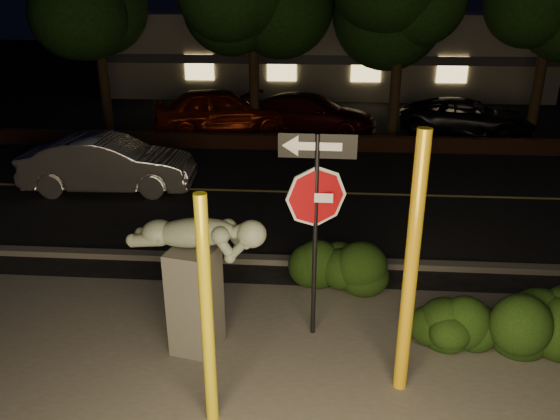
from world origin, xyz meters
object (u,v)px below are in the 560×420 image
object	(u,v)px
silver_sedan	(109,164)
parked_car_red	(222,110)
yellow_pole_left	(207,317)
signpost	(316,198)
parked_car_dark	(466,117)
parked_car_darkred	(310,114)
sculpture	(196,269)
yellow_pole_right	(411,270)

from	to	relation	value
silver_sedan	parked_car_red	world-z (taller)	parked_car_red
yellow_pole_left	silver_sedan	bearing A→B (deg)	117.85
signpost	parked_car_dark	xyz separation A→B (m)	(5.39, 13.24, -1.60)
yellow_pole_left	signpost	xyz separation A→B (m)	(1.20, 1.97, 0.76)
signpost	parked_car_darkred	xyz separation A→B (m)	(-0.39, 13.20, -1.55)
sculpture	parked_car_dark	distance (m)	15.48
signpost	parked_car_red	size ratio (longest dim) A/B	0.63
yellow_pole_right	parked_car_dark	distance (m)	15.04
silver_sedan	parked_car_darkred	xyz separation A→B (m)	(5.16, 6.94, -0.01)
yellow_pole_left	yellow_pole_right	world-z (taller)	yellow_pole_right
sculpture	signpost	bearing A→B (deg)	29.86
yellow_pole_left	parked_car_darkred	size ratio (longest dim) A/B	0.61
yellow_pole_left	parked_car_darkred	bearing A→B (deg)	86.94
silver_sedan	sculpture	bearing A→B (deg)	-153.66
yellow_pole_right	parked_car_dark	bearing A→B (deg)	73.76
yellow_pole_left	sculpture	xyz separation A→B (m)	(-0.46, 1.44, -0.16)
signpost	parked_car_dark	size ratio (longest dim) A/B	0.67
yellow_pole_left	sculpture	bearing A→B (deg)	107.79
yellow_pole_left	parked_car_darkred	xyz separation A→B (m)	(0.81, 15.17, -0.78)
yellow_pole_right	silver_sedan	distance (m)	10.09
signpost	parked_car_red	bearing A→B (deg)	107.19
signpost	parked_car_darkred	distance (m)	13.29
yellow_pole_left	parked_car_dark	xyz separation A→B (m)	(6.60, 15.21, -0.84)
yellow_pole_left	silver_sedan	size ratio (longest dim) A/B	0.68
yellow_pole_left	parked_car_dark	world-z (taller)	yellow_pole_left
yellow_pole_right	parked_car_red	size ratio (longest dim) A/B	0.70
yellow_pole_left	parked_car_dark	bearing A→B (deg)	66.55
parked_car_darkred	sculpture	bearing A→B (deg)	-172.42
yellow_pole_left	silver_sedan	distance (m)	9.34
sculpture	parked_car_red	size ratio (longest dim) A/B	0.43
parked_car_red	parked_car_darkred	xyz separation A→B (m)	(3.29, 0.35, -0.14)
parked_car_dark	silver_sedan	bearing A→B (deg)	139.35
yellow_pole_right	parked_car_red	bearing A→B (deg)	109.21
parked_car_darkred	signpost	bearing A→B (deg)	-165.41
signpost	silver_sedan	world-z (taller)	signpost
yellow_pole_right	parked_car_red	distance (m)	14.86
sculpture	yellow_pole_right	bearing A→B (deg)	-0.17
sculpture	silver_sedan	size ratio (longest dim) A/B	0.49
signpost	sculpture	size ratio (longest dim) A/B	1.46
silver_sedan	parked_car_dark	xyz separation A→B (m)	(10.94, 6.98, -0.07)
silver_sedan	signpost	bearing A→B (deg)	-141.90
sculpture	silver_sedan	world-z (taller)	sculpture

